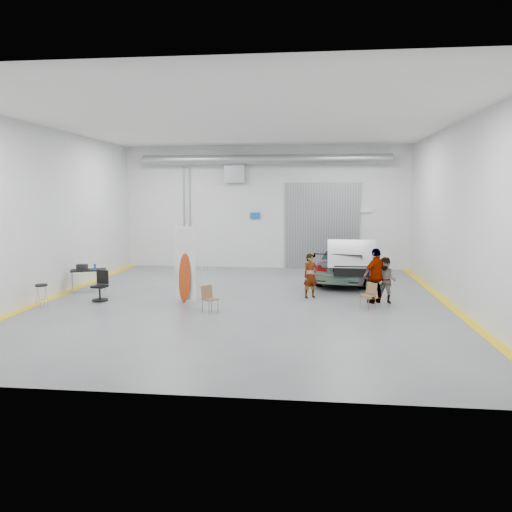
# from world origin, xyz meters

# --- Properties ---
(ground) EXTENTS (16.00, 16.00, 0.00)m
(ground) POSITION_xyz_m (0.00, 0.00, 0.00)
(ground) COLOR #5C5E63
(ground) RESTS_ON ground
(room_shell) EXTENTS (14.02, 16.18, 6.01)m
(room_shell) POSITION_xyz_m (0.24, 2.22, 4.08)
(room_shell) COLOR silver
(room_shell) RESTS_ON ground
(sedan_car) EXTENTS (3.12, 5.55, 1.52)m
(sedan_car) POSITION_xyz_m (3.74, 4.48, 0.76)
(sedan_car) COLOR silver
(sedan_car) RESTS_ON ground
(person_a) EXTENTS (0.69, 0.62, 1.58)m
(person_a) POSITION_xyz_m (2.25, 0.95, 0.79)
(person_a) COLOR #956C51
(person_a) RESTS_ON ground
(person_b) EXTENTS (0.95, 0.88, 1.56)m
(person_b) POSITION_xyz_m (4.78, 0.36, 0.78)
(person_b) COLOR slate
(person_b) RESTS_ON ground
(person_c) EXTENTS (1.14, 1.00, 1.87)m
(person_c) POSITION_xyz_m (4.45, 0.33, 0.94)
(person_c) COLOR #9E5B34
(person_c) RESTS_ON ground
(surfboard_display) EXTENTS (0.75, 0.37, 2.75)m
(surfboard_display) POSITION_xyz_m (-1.90, -0.32, 1.11)
(surfboard_display) COLOR white
(surfboard_display) RESTS_ON ground
(folding_chair_near) EXTENTS (0.55, 0.63, 0.84)m
(folding_chair_near) POSITION_xyz_m (-0.84, -1.65, 0.26)
(folding_chair_near) COLOR brown
(folding_chair_near) RESTS_ON ground
(folding_chair_far) EXTENTS (0.55, 0.62, 0.83)m
(folding_chair_far) POSITION_xyz_m (4.10, -0.54, 0.26)
(folding_chair_far) COLOR brown
(folding_chair_far) RESTS_ON ground
(shop_stool) EXTENTS (0.40, 0.40, 0.78)m
(shop_stool) POSITION_xyz_m (-6.36, -1.65, 0.39)
(shop_stool) COLOR black
(shop_stool) RESTS_ON ground
(work_table) EXTENTS (1.44, 1.12, 1.05)m
(work_table) POSITION_xyz_m (-6.23, 1.35, 0.81)
(work_table) COLOR gray
(work_table) RESTS_ON ground
(office_chair) EXTENTS (0.55, 0.55, 1.03)m
(office_chair) POSITION_xyz_m (-4.96, -0.34, 0.45)
(office_chair) COLOR black
(office_chair) RESTS_ON ground
(trunk_lid) EXTENTS (1.77, 1.07, 0.04)m
(trunk_lid) POSITION_xyz_m (3.74, 2.11, 1.54)
(trunk_lid) COLOR silver
(trunk_lid) RESTS_ON sedan_car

